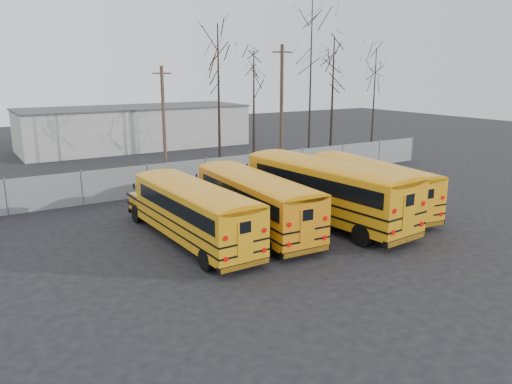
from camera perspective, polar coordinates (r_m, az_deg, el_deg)
ground at (r=23.79m, az=7.28°, el=-5.25°), size 120.00×120.00×0.00m
fence at (r=33.34m, az=-5.77°, el=2.11°), size 40.00×0.04×2.00m
distant_building at (r=52.28m, az=-13.64°, el=7.15°), size 22.00×8.00×4.00m
bus_a at (r=22.64m, az=-7.28°, el=-1.85°), size 2.57×10.14×2.82m
bus_b at (r=24.16m, az=-0.26°, el=-0.64°), size 2.94×10.45×2.89m
bus_c at (r=25.78m, az=7.75°, el=0.68°), size 3.72×11.91×3.28m
bus_d at (r=28.41m, az=12.74°, el=1.18°), size 3.37×10.39×2.86m
utility_pole_left at (r=37.60m, az=-10.50°, el=8.07°), size 1.43×0.25×8.00m
utility_pole_right at (r=44.78m, az=2.94°, el=10.39°), size 1.74×0.49×9.85m
tree_1 at (r=36.65m, az=-4.26°, el=10.18°), size 0.26×0.26×10.85m
tree_2 at (r=40.92m, az=-0.25°, el=9.42°), size 0.26×0.26×9.18m
tree_3 at (r=39.41m, az=6.22°, el=11.86°), size 0.26×0.26×12.86m
tree_4 at (r=44.25m, az=8.71°, el=10.40°), size 0.26×0.26×10.41m
tree_5 at (r=45.29m, az=13.28°, el=9.71°), size 0.26×0.26×9.53m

